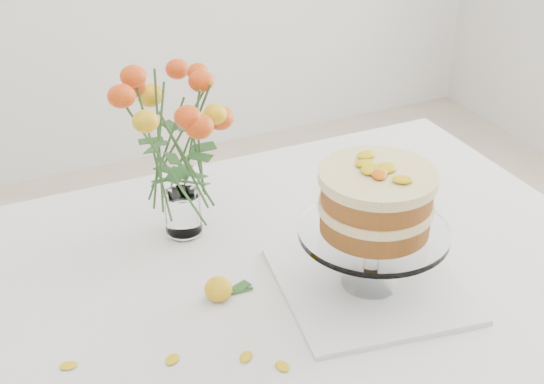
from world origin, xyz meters
The scene contains 10 objects.
table centered at (0.00, 0.00, 0.67)m, with size 1.43×0.93×0.76m.
napkin centered at (0.23, -0.07, 0.76)m, with size 0.29×0.29×0.01m, color white.
cake_stand centered at (0.23, -0.07, 0.91)m, with size 0.24×0.24×0.22m.
rose_vase centered at (0.01, 0.22, 0.96)m, with size 0.27×0.27×0.34m.
loose_rose_near centered at (-0.01, 0.01, 0.78)m, with size 0.08×0.05×0.04m.
stray_petal_a centered at (-0.12, -0.10, 0.76)m, with size 0.03×0.02×0.00m, color gold.
stray_petal_b centered at (-0.02, -0.14, 0.76)m, with size 0.03×0.02×0.00m, color gold.
stray_petal_c centered at (0.02, -0.18, 0.76)m, with size 0.03×0.02×0.00m, color gold.
stray_petal_d centered at (-0.26, -0.05, 0.76)m, with size 0.03×0.02×0.00m, color gold.
stray_petal_f centered at (0.30, -0.08, 0.76)m, with size 0.03×0.02×0.00m, color gold.
Camera 1 is at (-0.34, -0.92, 1.52)m, focal length 50.00 mm.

